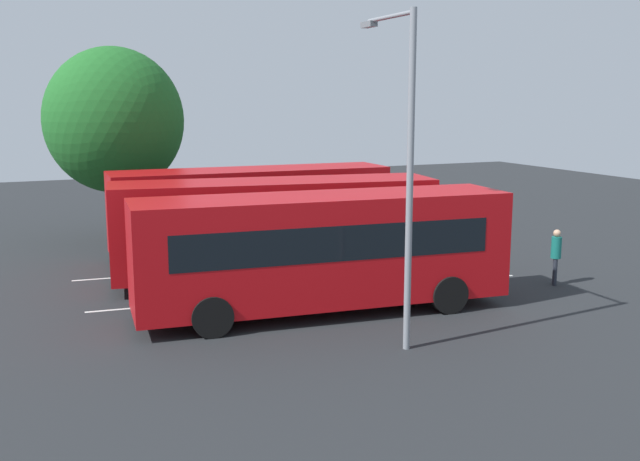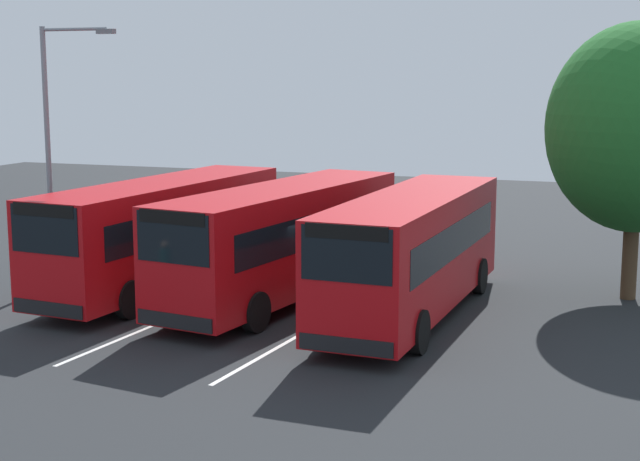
% 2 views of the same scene
% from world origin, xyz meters
% --- Properties ---
extents(ground_plane, '(67.86, 67.86, 0.00)m').
position_xyz_m(ground_plane, '(0.00, 0.00, 0.00)').
color(ground_plane, '#232628').
extents(bus_far_left, '(10.49, 3.31, 3.29)m').
position_xyz_m(bus_far_left, '(-0.72, -3.99, 1.82)').
color(bus_far_left, '#B70C11').
rests_on(bus_far_left, ground).
extents(bus_center_left, '(10.55, 3.90, 3.29)m').
position_xyz_m(bus_center_left, '(-0.68, -0.07, 1.82)').
color(bus_center_left, '#B70C11').
rests_on(bus_center_left, ground).
extents(bus_center_right, '(10.41, 2.83, 3.29)m').
position_xyz_m(bus_center_right, '(-0.17, 3.87, 1.82)').
color(bus_center_right, '#B70C11').
rests_on(bus_center_right, ground).
extents(street_lamp, '(0.22, 2.56, 7.85)m').
position_xyz_m(street_lamp, '(-0.12, -7.22, 4.52)').
color(street_lamp, gray).
rests_on(street_lamp, ground).
extents(depot_tree, '(5.67, 5.10, 7.94)m').
position_xyz_m(depot_tree, '(-4.26, 9.32, 4.95)').
color(depot_tree, '#4C3823').
rests_on(depot_tree, ground).
extents(lane_stripe_outer_left, '(13.66, 1.39, 0.01)m').
position_xyz_m(lane_stripe_outer_left, '(0.00, -1.94, 0.00)').
color(lane_stripe_outer_left, silver).
rests_on(lane_stripe_outer_left, ground).
extents(lane_stripe_inner_left, '(13.66, 1.39, 0.01)m').
position_xyz_m(lane_stripe_inner_left, '(0.00, 1.94, 0.00)').
color(lane_stripe_inner_left, silver).
rests_on(lane_stripe_inner_left, ground).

